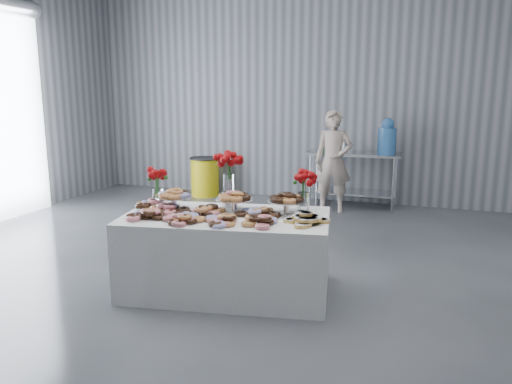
# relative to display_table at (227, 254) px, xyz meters

# --- Properties ---
(ground) EXTENTS (9.00, 9.00, 0.00)m
(ground) POSITION_rel_display_table_xyz_m (-0.16, -0.24, -0.38)
(ground) COLOR #383B40
(ground) RESTS_ON ground
(room_walls) EXTENTS (8.04, 9.04, 4.02)m
(room_walls) POSITION_rel_display_table_xyz_m (-0.44, -0.17, 2.26)
(room_walls) COLOR gray
(room_walls) RESTS_ON ground
(display_table) EXTENTS (2.05, 1.32, 0.75)m
(display_table) POSITION_rel_display_table_xyz_m (0.00, 0.00, 0.00)
(display_table) COLOR white
(display_table) RESTS_ON ground
(prep_table) EXTENTS (1.50, 0.60, 0.90)m
(prep_table) POSITION_rel_display_table_xyz_m (0.60, 3.86, 0.24)
(prep_table) COLOR silver
(prep_table) RESTS_ON ground
(donut_mounds) EXTENTS (1.92, 1.11, 0.09)m
(donut_mounds) POSITION_rel_display_table_xyz_m (0.00, -0.05, 0.42)
(donut_mounds) COLOR #B88743
(donut_mounds) RESTS_ON display_table
(cake_stand_left) EXTENTS (0.36, 0.36, 0.17)m
(cake_stand_left) POSITION_rel_display_table_xyz_m (-0.57, 0.05, 0.52)
(cake_stand_left) COLOR silver
(cake_stand_left) RESTS_ON display_table
(cake_stand_mid) EXTENTS (0.36, 0.36, 0.17)m
(cake_stand_mid) POSITION_rel_display_table_xyz_m (0.02, 0.16, 0.52)
(cake_stand_mid) COLOR silver
(cake_stand_mid) RESTS_ON display_table
(cake_stand_right) EXTENTS (0.36, 0.36, 0.17)m
(cake_stand_right) POSITION_rel_display_table_xyz_m (0.51, 0.25, 0.52)
(cake_stand_right) COLOR silver
(cake_stand_right) RESTS_ON display_table
(danish_pile) EXTENTS (0.48, 0.48, 0.11)m
(danish_pile) POSITION_rel_display_table_xyz_m (0.76, -0.01, 0.43)
(danish_pile) COLOR white
(danish_pile) RESTS_ON display_table
(bouquet_left) EXTENTS (0.26, 0.26, 0.42)m
(bouquet_left) POSITION_rel_display_table_xyz_m (-0.78, 0.11, 0.67)
(bouquet_left) COLOR white
(bouquet_left) RESTS_ON display_table
(bouquet_right) EXTENTS (0.26, 0.26, 0.42)m
(bouquet_right) POSITION_rel_display_table_xyz_m (0.64, 0.42, 0.67)
(bouquet_right) COLOR white
(bouquet_right) RESTS_ON display_table
(bouquet_center) EXTENTS (0.26, 0.26, 0.57)m
(bouquet_center) POSITION_rel_display_table_xyz_m (-0.11, 0.34, 0.75)
(bouquet_center) COLOR silver
(bouquet_center) RESTS_ON display_table
(water_jug) EXTENTS (0.28, 0.28, 0.55)m
(water_jug) POSITION_rel_display_table_xyz_m (1.10, 3.86, 0.77)
(water_jug) COLOR #3C82CE
(water_jug) RESTS_ON prep_table
(drink_bottles) EXTENTS (0.54, 0.08, 0.27)m
(drink_bottles) POSITION_rel_display_table_xyz_m (0.28, 3.76, 0.66)
(drink_bottles) COLOR #268C33
(drink_bottles) RESTS_ON prep_table
(person) EXTENTS (0.62, 0.45, 1.58)m
(person) POSITION_rel_display_table_xyz_m (0.35, 3.46, 0.42)
(person) COLOR #CC8C93
(person) RESTS_ON ground
(trash_barrel) EXTENTS (0.54, 0.54, 0.69)m
(trash_barrel) POSITION_rel_display_table_xyz_m (-2.03, 3.86, -0.03)
(trash_barrel) COLOR yellow
(trash_barrel) RESTS_ON ground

